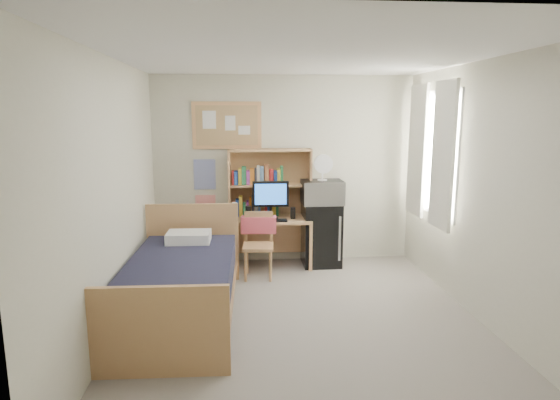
{
  "coord_description": "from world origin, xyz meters",
  "views": [
    {
      "loc": [
        -0.59,
        -4.4,
        2.07
      ],
      "look_at": [
        -0.13,
        1.2,
        1.04
      ],
      "focal_mm": 30.0,
      "sensor_mm": 36.0,
      "label": 1
    }
  ],
  "objects": [
    {
      "name": "speaker_left",
      "position": [
        -0.51,
        1.74,
        0.77
      ],
      "size": [
        0.08,
        0.08,
        0.18
      ],
      "primitive_type": "cube",
      "rotation": [
        0.0,
        0.0,
        -0.02
      ],
      "color": "black",
      "rests_on": "desk"
    },
    {
      "name": "ceiling",
      "position": [
        0.0,
        0.0,
        2.6
      ],
      "size": [
        3.6,
        4.2,
        0.02
      ],
      "primitive_type": "cube",
      "color": "white",
      "rests_on": "wall_back"
    },
    {
      "name": "mini_fridge",
      "position": [
        0.5,
        1.82,
        0.43
      ],
      "size": [
        0.51,
        0.51,
        0.87
      ],
      "primitive_type": "cube",
      "rotation": [
        0.0,
        0.0,
        0.0
      ],
      "color": "black",
      "rests_on": "floor"
    },
    {
      "name": "wall_left",
      "position": [
        -1.8,
        0.0,
        1.3
      ],
      "size": [
        0.04,
        4.2,
        2.6
      ],
      "primitive_type": "cube",
      "color": "beige",
      "rests_on": "floor"
    },
    {
      "name": "hoodie",
      "position": [
        -0.38,
        1.55,
        0.65
      ],
      "size": [
        0.47,
        0.17,
        0.22
      ],
      "primitive_type": "cube",
      "rotation": [
        0.0,
        0.0,
        -0.08
      ],
      "color": "#DA5363",
      "rests_on": "desk_chair"
    },
    {
      "name": "desk",
      "position": [
        -0.21,
        1.8,
        0.34
      ],
      "size": [
        1.1,
        0.56,
        0.68
      ],
      "primitive_type": "cube",
      "rotation": [
        0.0,
        0.0,
        -0.02
      ],
      "color": "tan",
      "rests_on": "floor"
    },
    {
      "name": "desk_chair",
      "position": [
        -0.39,
        1.35,
        0.42
      ],
      "size": [
        0.45,
        0.45,
        0.84
      ],
      "primitive_type": "cube",
      "rotation": [
        0.0,
        0.0,
        -0.08
      ],
      "color": "tan",
      "rests_on": "floor"
    },
    {
      "name": "speaker_right",
      "position": [
        0.09,
        1.74,
        0.76
      ],
      "size": [
        0.07,
        0.07,
        0.16
      ],
      "primitive_type": "cube",
      "rotation": [
        0.0,
        0.0,
        -0.02
      ],
      "color": "black",
      "rests_on": "desk"
    },
    {
      "name": "bed",
      "position": [
        -1.24,
        0.21,
        0.3
      ],
      "size": [
        1.15,
        2.21,
        0.6
      ],
      "primitive_type": "cube",
      "rotation": [
        0.0,
        0.0,
        -0.03
      ],
      "color": "black",
      "rests_on": "floor"
    },
    {
      "name": "bulletin_board",
      "position": [
        -0.78,
        2.08,
        1.92
      ],
      "size": [
        0.94,
        0.03,
        0.64
      ],
      "primitive_type": "cube",
      "color": "tan",
      "rests_on": "wall_back"
    },
    {
      "name": "wall_front",
      "position": [
        0.0,
        -2.1,
        1.3
      ],
      "size": [
        3.6,
        0.04,
        2.6
      ],
      "primitive_type": "cube",
      "color": "beige",
      "rests_on": "floor"
    },
    {
      "name": "wall_back",
      "position": [
        0.0,
        2.1,
        1.3
      ],
      "size": [
        3.6,
        0.04,
        2.6
      ],
      "primitive_type": "cube",
      "color": "beige",
      "rests_on": "floor"
    },
    {
      "name": "pillow",
      "position": [
        -1.22,
        0.96,
        0.66
      ],
      "size": [
        0.51,
        0.36,
        0.12
      ],
      "primitive_type": "cube",
      "rotation": [
        0.0,
        0.0,
        -0.03
      ],
      "color": "white",
      "rests_on": "bed"
    },
    {
      "name": "curtain_left",
      "position": [
        1.72,
        0.8,
        1.6
      ],
      "size": [
        0.04,
        0.55,
        1.7
      ],
      "primitive_type": "cube",
      "color": "white",
      "rests_on": "wall_right"
    },
    {
      "name": "water_bottle",
      "position": [
        -0.69,
        1.71,
        0.8
      ],
      "size": [
        0.07,
        0.07,
        0.24
      ],
      "primitive_type": "cylinder",
      "rotation": [
        0.0,
        0.0,
        -0.02
      ],
      "color": "white",
      "rests_on": "desk"
    },
    {
      "name": "poster_japan",
      "position": [
        -1.1,
        2.09,
        0.78
      ],
      "size": [
        0.28,
        0.01,
        0.36
      ],
      "primitive_type": "cube",
      "color": "red",
      "rests_on": "wall_back"
    },
    {
      "name": "hutch",
      "position": [
        -0.2,
        1.95,
        1.14
      ],
      "size": [
        1.14,
        0.31,
        0.93
      ],
      "primitive_type": "cube",
      "rotation": [
        0.0,
        0.0,
        -0.02
      ],
      "color": "tan",
      "rests_on": "desk"
    },
    {
      "name": "floor",
      "position": [
        0.0,
        0.0,
        -0.01
      ],
      "size": [
        3.6,
        4.2,
        0.02
      ],
      "primitive_type": "cube",
      "color": "gray",
      "rests_on": "ground"
    },
    {
      "name": "poster_wave",
      "position": [
        -1.1,
        2.09,
        1.25
      ],
      "size": [
        0.3,
        0.01,
        0.42
      ],
      "primitive_type": "cube",
      "color": "#283AA0",
      "rests_on": "wall_back"
    },
    {
      "name": "window_unit",
      "position": [
        1.75,
        1.2,
        1.6
      ],
      "size": [
        0.1,
        1.4,
        1.7
      ],
      "primitive_type": "cube",
      "color": "white",
      "rests_on": "wall_right"
    },
    {
      "name": "monitor",
      "position": [
        -0.21,
        1.74,
        0.94
      ],
      "size": [
        0.48,
        0.05,
        0.52
      ],
      "primitive_type": "cube",
      "rotation": [
        0.0,
        0.0,
        -0.02
      ],
      "color": "black",
      "rests_on": "desk"
    },
    {
      "name": "microwave",
      "position": [
        0.5,
        1.8,
        1.03
      ],
      "size": [
        0.55,
        0.42,
        0.32
      ],
      "primitive_type": "cube",
      "rotation": [
        0.0,
        0.0,
        0.0
      ],
      "color": "#B7B7BC",
      "rests_on": "mini_fridge"
    },
    {
      "name": "keyboard",
      "position": [
        -0.21,
        1.6,
        0.69
      ],
      "size": [
        0.42,
        0.14,
        0.02
      ],
      "primitive_type": "cube",
      "rotation": [
        0.0,
        0.0,
        -0.02
      ],
      "color": "black",
      "rests_on": "desk"
    },
    {
      "name": "wall_right",
      "position": [
        1.8,
        0.0,
        1.3
      ],
      "size": [
        0.04,
        4.2,
        2.6
      ],
      "primitive_type": "cube",
      "color": "beige",
      "rests_on": "floor"
    },
    {
      "name": "curtain_right",
      "position": [
        1.72,
        1.6,
        1.6
      ],
      "size": [
        0.04,
        0.55,
        1.7
      ],
      "primitive_type": "cube",
      "color": "white",
      "rests_on": "wall_right"
    },
    {
      "name": "desk_fan",
      "position": [
        0.5,
        1.8,
        1.35
      ],
      "size": [
        0.26,
        0.26,
        0.32
      ],
      "primitive_type": "cylinder",
      "rotation": [
        0.0,
        0.0,
        0.0
      ],
      "color": "white",
      "rests_on": "microwave"
    }
  ]
}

